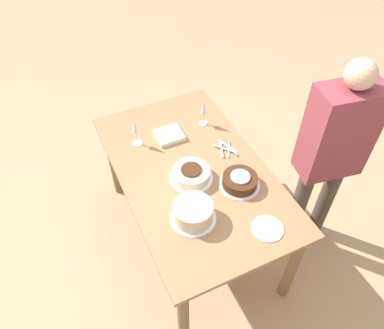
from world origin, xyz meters
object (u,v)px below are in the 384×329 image
object	(u,v)px
wine_glass_near	(204,108)
cake_front_chocolate	(240,181)
cake_center_white	(191,174)
person_cutting	(333,148)
cake_back_decorated	(193,212)
wine_glass_far	(135,128)

from	to	relation	value
wine_glass_near	cake_front_chocolate	bearing A→B (deg)	174.87
cake_center_white	cake_front_chocolate	distance (m)	0.31
cake_front_chocolate	person_cutting	size ratio (longest dim) A/B	0.17
cake_center_white	wine_glass_near	distance (m)	0.55
cake_front_chocolate	wine_glass_near	xyz separation A→B (m)	(0.63, -0.06, 0.11)
cake_center_white	cake_back_decorated	bearing A→B (deg)	156.89
cake_front_chocolate	cake_back_decorated	xyz separation A→B (m)	(-0.11, 0.37, 0.02)
person_cutting	cake_center_white	bearing A→B (deg)	-8.44
wine_glass_near	person_cutting	distance (m)	0.91
cake_front_chocolate	cake_back_decorated	bearing A→B (deg)	106.14
wine_glass_near	wine_glass_far	distance (m)	0.51
cake_front_chocolate	wine_glass_far	size ratio (longest dim) A/B	1.18
cake_front_chocolate	wine_glass_far	distance (m)	0.79
cake_back_decorated	wine_glass_near	size ratio (longest dim) A/B	1.27
cake_back_decorated	wine_glass_far	xyz separation A→B (m)	(0.74, 0.08, 0.08)
cake_center_white	cake_back_decorated	distance (m)	0.31
cake_center_white	wine_glass_near	xyz separation A→B (m)	(0.45, -0.31, 0.10)
wine_glass_far	person_cutting	size ratio (longest dim) A/B	0.14
cake_back_decorated	wine_glass_far	distance (m)	0.75
cake_front_chocolate	person_cutting	distance (m)	0.62
cake_center_white	person_cutting	bearing A→B (deg)	-108.19
cake_front_chocolate	wine_glass_far	xyz separation A→B (m)	(0.63, 0.46, 0.11)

